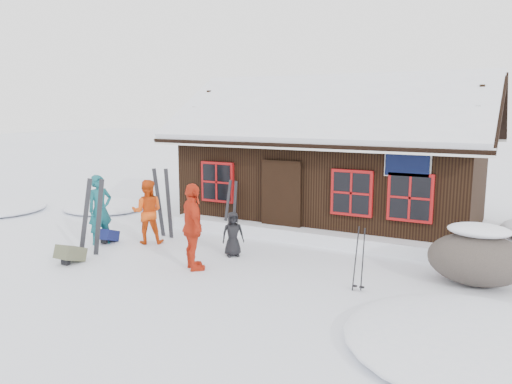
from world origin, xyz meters
TOP-DOWN VIEW (x-y plane):
  - ground at (0.00, 0.00)m, footprint 120.00×120.00m
  - mountain_hut at (1.50, 4.98)m, footprint 8.90×6.09m
  - snow_drift at (1.50, 2.25)m, footprint 7.60×0.60m
  - snow_mounds at (1.65, 1.86)m, footprint 20.60×13.20m
  - skier_teal at (-2.83, -0.33)m, footprint 0.58×0.73m
  - skier_orange_left at (-1.84, 0.29)m, footprint 1.00×0.95m
  - skier_orange_right at (0.43, -0.92)m, footprint 1.12×1.05m
  - skier_crouched at (0.66, 0.33)m, footprint 0.60×0.59m
  - boulder at (5.81, 0.92)m, footprint 1.85×1.39m
  - ski_pair_left at (-2.23, -1.17)m, footprint 0.61×0.37m
  - ski_pair_mid at (-1.89, 1.01)m, footprint 0.60×0.15m
  - ski_pair_right at (-0.52, 2.20)m, footprint 0.51×0.14m
  - ski_poles at (3.90, -0.49)m, footprint 0.23×0.11m
  - backpack_blue at (-2.75, -0.19)m, footprint 0.45×0.55m
  - backpack_olive at (-2.23, -1.85)m, footprint 0.42×0.56m

SIDE VIEW (x-z plane):
  - ground at x=0.00m, z-range 0.00..0.00m
  - snow_mounds at x=1.65m, z-range -0.24..0.24m
  - backpack_blue at x=-2.75m, z-range 0.00..0.27m
  - backpack_olive at x=-2.23m, z-range 0.00..0.30m
  - snow_drift at x=1.50m, z-range 0.00..0.35m
  - skier_crouched at x=0.66m, z-range 0.00..1.04m
  - boulder at x=5.81m, z-range 0.01..1.09m
  - ski_poles at x=3.90m, z-range -0.04..1.23m
  - ski_pair_right at x=-0.52m, z-range -0.05..1.47m
  - skier_orange_left at x=-1.84m, z-range 0.00..1.63m
  - skier_teal at x=-2.83m, z-range 0.00..1.76m
  - ski_pair_left at x=-2.23m, z-range -0.05..1.82m
  - ski_pair_mid at x=-1.89m, z-range -0.05..1.84m
  - skier_orange_right at x=0.43m, z-range 0.00..1.85m
  - mountain_hut at x=1.50m, z-range -0.63..3.79m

